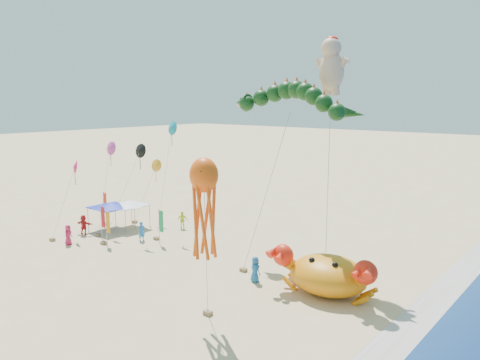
# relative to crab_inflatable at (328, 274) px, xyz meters

# --- Properties ---
(ground) EXTENTS (320.00, 320.00, 0.00)m
(ground) POSITION_rel_crab_inflatable_xyz_m (-6.19, -1.00, -1.36)
(ground) COLOR #D1B784
(ground) RESTS_ON ground
(foam_strip) EXTENTS (320.00, 320.00, 0.00)m
(foam_strip) POSITION_rel_crab_inflatable_xyz_m (5.81, -1.00, -1.36)
(foam_strip) COLOR silver
(foam_strip) RESTS_ON ground
(crab_inflatable) EXTENTS (7.06, 4.78, 3.10)m
(crab_inflatable) POSITION_rel_crab_inflatable_xyz_m (0.00, 0.00, 0.00)
(crab_inflatable) COLOR orange
(crab_inflatable) RESTS_ON ground
(dragon_kite) EXTENTS (11.73, 5.85, 13.46)m
(dragon_kite) POSITION_rel_crab_inflatable_xyz_m (-5.53, 3.45, 10.82)
(dragon_kite) COLOR black
(dragon_kite) RESTS_ON ground
(cherub_kite) EXTENTS (3.04, 4.30, 16.97)m
(cherub_kite) POSITION_rel_crab_inflatable_xyz_m (-2.98, 5.04, 13.59)
(cherub_kite) COLOR #E8B48D
(cherub_kite) RESTS_ON ground
(octopus_kite) EXTENTS (1.66, 1.55, 9.41)m
(octopus_kite) POSITION_rel_crab_inflatable_xyz_m (-3.44, -7.80, 5.67)
(octopus_kite) COLOR #FF550D
(octopus_kite) RESTS_ON ground
(canopy_blue) EXTENTS (3.73, 3.73, 2.71)m
(canopy_blue) POSITION_rel_crab_inflatable_xyz_m (-23.83, 0.27, 1.08)
(canopy_blue) COLOR gray
(canopy_blue) RESTS_ON ground
(canopy_white) EXTENTS (3.48, 3.48, 2.71)m
(canopy_white) POSITION_rel_crab_inflatable_xyz_m (-23.12, 1.76, 1.08)
(canopy_white) COLOR gray
(canopy_white) RESTS_ON ground
(feather_flags) EXTENTS (11.08, 4.73, 3.20)m
(feather_flags) POSITION_rel_crab_inflatable_xyz_m (-21.08, -0.89, 0.65)
(feather_flags) COLOR gray
(feather_flags) RESTS_ON ground
(beachgoers) EXTENTS (20.93, 10.92, 1.88)m
(beachgoers) POSITION_rel_crab_inflatable_xyz_m (-18.89, -1.40, -0.46)
(beachgoers) COLOR red
(beachgoers) RESTS_ON ground
(small_kites) EXTENTS (7.71, 11.53, 10.57)m
(small_kites) POSITION_rel_crab_inflatable_xyz_m (-21.90, 1.14, 5.47)
(small_kites) COLOR #C8429D
(small_kites) RESTS_ON ground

